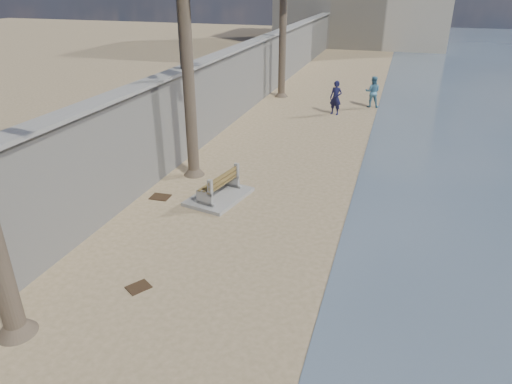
{
  "coord_description": "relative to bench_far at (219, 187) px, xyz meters",
  "views": [
    {
      "loc": [
        3.1,
        -4.38,
        6.8
      ],
      "look_at": [
        -0.5,
        7.0,
        1.2
      ],
      "focal_mm": 32.0,
      "sensor_mm": 36.0,
      "label": 1
    }
  ],
  "objects": [
    {
      "name": "seawall",
      "position": [
        -2.87,
        11.41,
        1.34
      ],
      "size": [
        0.45,
        70.0,
        3.5
      ],
      "primitive_type": "cube",
      "color": "gray",
      "rests_on": "ground_plane"
    },
    {
      "name": "wall_cap",
      "position": [
        -2.87,
        11.41,
        3.14
      ],
      "size": [
        0.8,
        70.0,
        0.12
      ],
      "primitive_type": "cube",
      "color": "gray",
      "rests_on": "seawall"
    },
    {
      "name": "bench_far",
      "position": [
        0.0,
        0.0,
        0.0
      ],
      "size": [
        1.95,
        2.5,
        0.94
      ],
      "color": "gray",
      "rests_on": "ground_plane"
    },
    {
      "name": "person_b",
      "position": [
        3.93,
        14.07,
        0.57
      ],
      "size": [
        0.99,
        0.79,
        1.96
      ],
      "primitive_type": "imported",
      "rotation": [
        0.0,
        0.0,
        3.2
      ],
      "color": "teal",
      "rests_on": "ground_plane"
    },
    {
      "name": "debris_c",
      "position": [
        -1.95,
        -0.55,
        -0.39
      ],
      "size": [
        0.67,
        0.55,
        0.03
      ],
      "primitive_type": "cube",
      "rotation": [
        0.0,
        0.0,
        3.19
      ],
      "color": "#382616",
      "rests_on": "ground_plane"
    },
    {
      "name": "debris_d",
      "position": [
        -0.01,
        -5.23,
        -0.39
      ],
      "size": [
        0.65,
        0.68,
        0.03
      ],
      "primitive_type": "cube",
      "rotation": [
        0.0,
        0.0,
        4.14
      ],
      "color": "#382616",
      "rests_on": "ground_plane"
    },
    {
      "name": "person_a",
      "position": [
        2.15,
        11.82,
        0.64
      ],
      "size": [
        0.87,
        0.7,
        2.1
      ],
      "primitive_type": "imported",
      "rotation": [
        0.0,
        0.0,
        -0.28
      ],
      "color": "#15153A",
      "rests_on": "ground_plane"
    }
  ]
}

